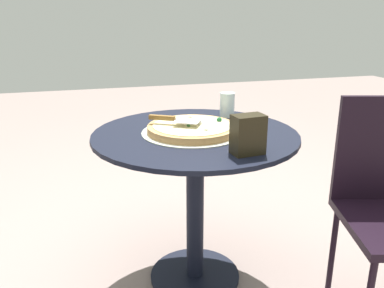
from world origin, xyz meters
name	(u,v)px	position (x,y,z in m)	size (l,w,h in m)	color
ground_plane	(195,276)	(0.00, 0.00, 0.00)	(10.00, 10.00, 0.00)	gray
patio_table	(195,173)	(0.00, 0.00, 0.52)	(0.84, 0.84, 0.69)	black
pizza_on_tray	(192,129)	(0.00, -0.01, 0.71)	(0.41, 0.41, 0.05)	silver
pizza_server	(174,119)	(-0.02, -0.08, 0.75)	(0.15, 0.21, 0.02)	silver
drinking_cup	(227,105)	(-0.21, 0.22, 0.75)	(0.07, 0.07, 0.11)	silver
napkin_dispenser	(248,135)	(0.29, 0.10, 0.76)	(0.11, 0.07, 0.14)	black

